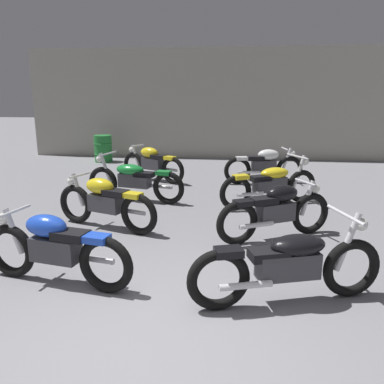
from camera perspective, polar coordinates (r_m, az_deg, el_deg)
The scene contains 11 objects.
ground_plane at distance 3.81m, azimuth -6.62°, elevation -21.17°, with size 60.00×60.00×0.00m, color gray.
back_wall at distance 13.35m, azimuth 3.63°, elevation 12.58°, with size 12.74×0.24×3.60m, color #9E998E.
motorcycle_left_row_0 at distance 4.87m, azimuth -19.25°, elevation -7.57°, with size 1.96×0.58×0.88m.
motorcycle_left_row_1 at distance 6.60m, azimuth -12.47°, elevation -1.37°, with size 1.89×0.79×0.88m.
motorcycle_left_row_2 at distance 8.18m, azimuth -8.38°, elevation 1.81°, with size 2.14×0.75×0.97m.
motorcycle_left_row_3 at distance 10.02m, azimuth -5.78°, elevation 4.23°, with size 1.79×1.03×0.88m.
motorcycle_right_row_0 at distance 4.33m, azimuth 13.87°, elevation -10.03°, with size 2.10×0.91×0.97m.
motorcycle_right_row_1 at distance 6.11m, azimuth 12.09°, elevation -2.61°, with size 1.79×1.02×0.88m.
motorcycle_right_row_2 at distance 7.90m, azimuth 11.29°, elevation 1.22°, with size 1.97×1.15×0.97m.
motorcycle_right_row_3 at distance 9.81m, azimuth 10.41°, elevation 3.85°, with size 1.95×0.66×0.88m.
oil_drum at distance 13.06m, azimuth -12.73°, elevation 6.16°, with size 0.59×0.59×0.85m.
Camera 1 is at (0.78, -3.01, 2.21)m, focal length 36.84 mm.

